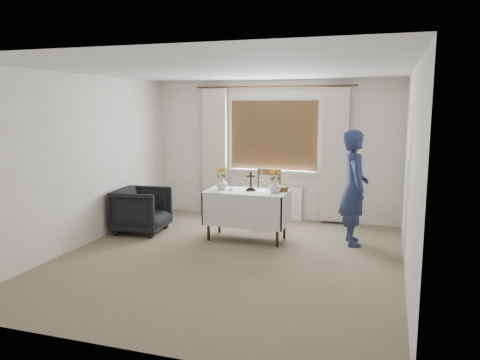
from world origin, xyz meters
name	(u,v)px	position (x,y,z in m)	size (l,w,h in m)	color
ground	(228,259)	(0.00, 0.00, 0.00)	(5.00, 5.00, 0.00)	gray
altar_table	(247,215)	(-0.04, 0.98, 0.38)	(1.24, 0.64, 0.76)	white
wooden_chair	(267,197)	(0.02, 1.94, 0.48)	(0.45, 0.45, 0.97)	brown
armchair	(142,210)	(-1.80, 0.87, 0.36)	(0.78, 0.80, 0.73)	black
person	(354,188)	(1.53, 1.25, 0.85)	(0.62, 0.41, 1.70)	navy
radiator	(272,202)	(0.00, 2.42, 0.30)	(1.10, 0.10, 0.60)	white
wooden_cross	(251,181)	(0.01, 1.03, 0.91)	(0.14, 0.10, 0.30)	black
candlestick_left	(232,180)	(-0.29, 0.98, 0.92)	(0.09, 0.09, 0.31)	silver
candlestick_right	(262,179)	(0.18, 1.01, 0.95)	(0.11, 0.11, 0.37)	silver
flower_vase_left	(222,183)	(-0.45, 1.00, 0.85)	(0.18, 0.18, 0.18)	silver
flower_vase_right	(275,186)	(0.40, 0.97, 0.86)	(0.18, 0.18, 0.19)	silver
wicker_basket	(282,189)	(0.47, 1.13, 0.80)	(0.19, 0.19, 0.07)	brown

